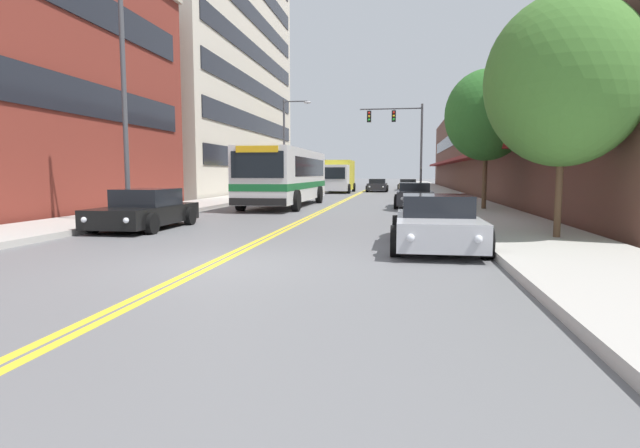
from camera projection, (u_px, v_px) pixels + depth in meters
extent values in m
plane|color=slate|center=(361.00, 192.00, 45.89)|extent=(240.00, 240.00, 0.00)
cube|color=#B2ADA5|center=(286.00, 191.00, 47.01)|extent=(3.13, 106.00, 0.17)
cube|color=#B2ADA5|center=(440.00, 192.00, 44.76)|extent=(3.13, 106.00, 0.17)
cube|color=yellow|center=(360.00, 192.00, 45.91)|extent=(0.14, 106.00, 0.01)
cube|color=yellow|center=(362.00, 192.00, 45.87)|extent=(0.14, 106.00, 0.01)
cube|color=black|center=(90.00, 99.00, 20.06)|extent=(0.08, 15.27, 1.40)
cube|color=black|center=(85.00, 2.00, 19.67)|extent=(0.08, 15.27, 1.40)
cube|color=beige|center=(190.00, 39.00, 43.59)|extent=(12.00, 26.71, 26.94)
cube|color=black|center=(258.00, 159.00, 43.69)|extent=(0.08, 24.57, 1.40)
cube|color=black|center=(257.00, 124.00, 43.39)|extent=(0.08, 24.57, 1.40)
cube|color=black|center=(257.00, 89.00, 43.08)|extent=(0.08, 24.57, 1.40)
cube|color=black|center=(256.00, 54.00, 42.78)|extent=(0.08, 24.57, 1.40)
cube|color=black|center=(256.00, 18.00, 42.48)|extent=(0.08, 24.57, 1.40)
cube|color=brown|center=(509.00, 144.00, 43.41)|extent=(8.00, 68.00, 8.54)
cube|color=maroon|center=(455.00, 160.00, 44.27)|extent=(1.10, 61.20, 0.24)
cube|color=black|center=(462.00, 133.00, 43.95)|extent=(0.08, 61.20, 1.40)
cube|color=silver|center=(286.00, 175.00, 26.56)|extent=(2.58, 10.68, 2.61)
cube|color=#196B33|center=(286.00, 185.00, 26.61)|extent=(2.60, 10.70, 0.32)
cube|color=black|center=(288.00, 167.00, 27.04)|extent=(2.61, 8.33, 0.94)
cube|color=black|center=(257.00, 165.00, 21.25)|extent=(2.33, 0.04, 1.15)
cube|color=yellow|center=(257.00, 149.00, 21.17)|extent=(1.86, 0.06, 0.28)
cube|color=black|center=(257.00, 202.00, 21.39)|extent=(2.53, 0.08, 0.32)
cylinder|color=black|center=(241.00, 200.00, 23.32)|extent=(0.30, 1.00, 1.00)
cylinder|color=black|center=(296.00, 201.00, 22.90)|extent=(0.30, 1.00, 1.00)
cylinder|color=black|center=(275.00, 194.00, 29.77)|extent=(0.30, 1.00, 1.00)
cylinder|color=black|center=(319.00, 195.00, 29.35)|extent=(0.30, 1.00, 1.00)
cube|color=#475675|center=(299.00, 189.00, 39.38)|extent=(1.94, 4.54, 0.69)
cube|color=black|center=(299.00, 181.00, 39.50)|extent=(1.67, 2.00, 0.50)
cylinder|color=black|center=(282.00, 192.00, 38.18)|extent=(0.22, 0.65, 0.65)
cylinder|color=black|center=(308.00, 192.00, 37.86)|extent=(0.22, 0.65, 0.65)
cylinder|color=black|center=(290.00, 191.00, 40.94)|extent=(0.22, 0.65, 0.65)
cylinder|color=black|center=(314.00, 191.00, 40.62)|extent=(0.22, 0.65, 0.65)
sphere|color=silver|center=(284.00, 189.00, 37.24)|extent=(0.16, 0.16, 0.16)
sphere|color=silver|center=(301.00, 189.00, 37.02)|extent=(0.16, 0.16, 0.16)
cube|color=red|center=(296.00, 188.00, 41.73)|extent=(0.18, 0.04, 0.10)
cube|color=red|center=(312.00, 188.00, 41.50)|extent=(0.18, 0.04, 0.10)
cube|color=black|center=(145.00, 215.00, 15.83)|extent=(1.81, 4.31, 0.56)
cube|color=black|center=(147.00, 197.00, 15.94)|extent=(1.56, 1.90, 0.54)
cylinder|color=black|center=(93.00, 223.00, 14.68)|extent=(0.22, 0.61, 0.61)
cylinder|color=black|center=(151.00, 224.00, 14.38)|extent=(0.22, 0.61, 0.61)
cylinder|color=black|center=(140.00, 215.00, 17.30)|extent=(0.22, 0.61, 0.61)
cylinder|color=black|center=(190.00, 216.00, 17.01)|extent=(0.22, 0.61, 0.61)
sphere|color=silver|center=(84.00, 220.00, 13.79)|extent=(0.16, 0.16, 0.16)
sphere|color=silver|center=(126.00, 220.00, 13.59)|extent=(0.16, 0.16, 0.16)
cube|color=red|center=(158.00, 209.00, 18.06)|extent=(0.18, 0.04, 0.10)
cube|color=red|center=(192.00, 209.00, 17.85)|extent=(0.18, 0.04, 0.10)
cube|color=#B7B7BC|center=(436.00, 228.00, 11.65)|extent=(1.82, 4.16, 0.59)
cube|color=black|center=(437.00, 205.00, 11.76)|extent=(1.56, 1.83, 0.48)
cylinder|color=black|center=(396.00, 241.00, 10.55)|extent=(0.22, 0.67, 0.67)
cylinder|color=black|center=(487.00, 243.00, 10.25)|extent=(0.22, 0.67, 0.67)
cylinder|color=black|center=(397.00, 228.00, 13.08)|extent=(0.22, 0.67, 0.67)
cylinder|color=black|center=(470.00, 229.00, 12.78)|extent=(0.22, 0.67, 0.67)
sphere|color=silver|center=(411.00, 238.00, 9.69)|extent=(0.16, 0.16, 0.16)
sphere|color=silver|center=(478.00, 239.00, 9.49)|extent=(0.16, 0.16, 0.16)
cube|color=red|center=(407.00, 219.00, 13.80)|extent=(0.18, 0.04, 0.10)
cube|color=red|center=(456.00, 219.00, 13.59)|extent=(0.18, 0.04, 0.10)
cube|color=#38383D|center=(414.00, 198.00, 25.70)|extent=(1.76, 4.04, 0.68)
cube|color=black|center=(414.00, 187.00, 25.81)|extent=(1.51, 1.78, 0.42)
cylinder|color=black|center=(396.00, 203.00, 24.64)|extent=(0.22, 0.63, 0.63)
cylinder|color=black|center=(433.00, 203.00, 24.35)|extent=(0.22, 0.63, 0.63)
cylinder|color=black|center=(397.00, 200.00, 27.09)|extent=(0.22, 0.63, 0.63)
cylinder|color=black|center=(430.00, 200.00, 26.81)|extent=(0.22, 0.63, 0.63)
sphere|color=silver|center=(402.00, 199.00, 23.80)|extent=(0.16, 0.16, 0.16)
sphere|color=silver|center=(428.00, 199.00, 23.60)|extent=(0.16, 0.16, 0.16)
cube|color=red|center=(402.00, 195.00, 27.79)|extent=(0.18, 0.04, 0.10)
cube|color=red|center=(425.00, 195.00, 27.59)|extent=(0.18, 0.04, 0.10)
cube|color=#BCAD89|center=(408.00, 186.00, 51.93)|extent=(1.87, 4.46, 0.57)
cube|color=black|center=(408.00, 181.00, 52.05)|extent=(1.60, 1.96, 0.41)
cylinder|color=black|center=(398.00, 188.00, 50.73)|extent=(0.22, 0.60, 0.60)
cylinder|color=black|center=(418.00, 188.00, 50.43)|extent=(0.22, 0.60, 0.60)
cylinder|color=black|center=(399.00, 187.00, 53.45)|extent=(0.22, 0.60, 0.60)
cylinder|color=black|center=(417.00, 187.00, 53.15)|extent=(0.22, 0.60, 0.60)
sphere|color=silver|center=(402.00, 186.00, 49.82)|extent=(0.16, 0.16, 0.16)
sphere|color=silver|center=(415.00, 186.00, 49.61)|extent=(0.16, 0.16, 0.16)
cube|color=red|center=(401.00, 185.00, 54.23)|extent=(0.18, 0.04, 0.10)
cube|color=red|center=(414.00, 185.00, 54.02)|extent=(0.18, 0.04, 0.10)
cube|color=#232328|center=(377.00, 187.00, 47.79)|extent=(1.77, 4.45, 0.63)
cube|color=black|center=(378.00, 181.00, 47.91)|extent=(1.52, 1.96, 0.42)
cylinder|color=black|center=(367.00, 189.00, 46.60)|extent=(0.22, 0.60, 0.60)
cylinder|color=black|center=(386.00, 189.00, 46.31)|extent=(0.22, 0.60, 0.60)
cylinder|color=black|center=(369.00, 188.00, 49.30)|extent=(0.22, 0.60, 0.60)
cylinder|color=black|center=(387.00, 188.00, 49.02)|extent=(0.22, 0.60, 0.60)
sphere|color=silver|center=(369.00, 187.00, 45.68)|extent=(0.16, 0.16, 0.16)
sphere|color=silver|center=(383.00, 187.00, 45.48)|extent=(0.16, 0.16, 0.16)
cube|color=red|center=(372.00, 186.00, 50.08)|extent=(0.18, 0.04, 0.10)
cube|color=red|center=(385.00, 186.00, 49.88)|extent=(0.18, 0.04, 0.10)
cube|color=white|center=(336.00, 178.00, 43.04)|extent=(2.21, 2.00, 2.22)
cube|color=black|center=(334.00, 173.00, 41.99)|extent=(1.88, 0.04, 0.98)
cube|color=yellow|center=(340.00, 175.00, 46.29)|extent=(2.25, 4.67, 2.68)
cylinder|color=black|center=(323.00, 189.00, 43.31)|extent=(0.28, 0.84, 0.84)
cylinder|color=black|center=(349.00, 189.00, 42.95)|extent=(0.28, 0.84, 0.84)
cylinder|color=black|center=(330.00, 187.00, 47.96)|extent=(0.28, 0.84, 0.84)
cylinder|color=black|center=(354.00, 187.00, 47.60)|extent=(0.28, 0.84, 0.84)
cylinder|color=#47474C|center=(421.00, 150.00, 40.71)|extent=(0.18, 0.18, 7.36)
cylinder|color=#47474C|center=(391.00, 109.00, 40.77)|extent=(5.04, 0.11, 0.11)
cube|color=black|center=(394.00, 116.00, 40.80)|extent=(0.34, 0.26, 0.92)
sphere|color=red|center=(394.00, 112.00, 40.61)|extent=(0.18, 0.18, 0.18)
sphere|color=yellow|center=(394.00, 116.00, 40.64)|extent=(0.18, 0.18, 0.18)
sphere|color=green|center=(394.00, 119.00, 40.67)|extent=(0.18, 0.18, 0.18)
cylinder|color=black|center=(394.00, 110.00, 40.74)|extent=(0.02, 0.02, 0.14)
cube|color=black|center=(369.00, 117.00, 41.12)|extent=(0.34, 0.26, 0.92)
sphere|color=red|center=(369.00, 113.00, 40.93)|extent=(0.18, 0.18, 0.18)
sphere|color=yellow|center=(369.00, 116.00, 40.96)|extent=(0.18, 0.18, 0.18)
sphere|color=green|center=(369.00, 120.00, 40.99)|extent=(0.18, 0.18, 0.18)
cylinder|color=black|center=(369.00, 110.00, 41.06)|extent=(0.02, 0.02, 0.14)
cylinder|color=#47474C|center=(124.00, 94.00, 16.12)|extent=(0.16, 0.16, 8.59)
cylinder|color=#47474C|center=(284.00, 148.00, 38.25)|extent=(0.16, 0.16, 7.33)
cylinder|color=#47474C|center=(296.00, 101.00, 37.74)|extent=(1.82, 0.10, 0.10)
ellipsoid|color=#B2B2B7|center=(307.00, 102.00, 37.61)|extent=(0.56, 0.28, 0.20)
cylinder|color=brown|center=(559.00, 193.00, 12.32)|extent=(0.17, 0.17, 2.21)
ellipsoid|color=#42752D|center=(564.00, 81.00, 12.05)|extent=(3.75, 3.75, 4.12)
cylinder|color=brown|center=(485.00, 180.00, 22.29)|extent=(0.20, 0.20, 2.59)
ellipsoid|color=#2D6B28|center=(487.00, 115.00, 22.00)|extent=(3.64, 3.64, 4.00)
cylinder|color=#B7B7BC|center=(460.00, 205.00, 19.87)|extent=(0.21, 0.21, 0.68)
sphere|color=#B7B7BC|center=(461.00, 195.00, 19.83)|extent=(0.19, 0.19, 0.19)
cylinder|color=#B7B7BC|center=(457.00, 203.00, 19.88)|extent=(0.08, 0.10, 0.10)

